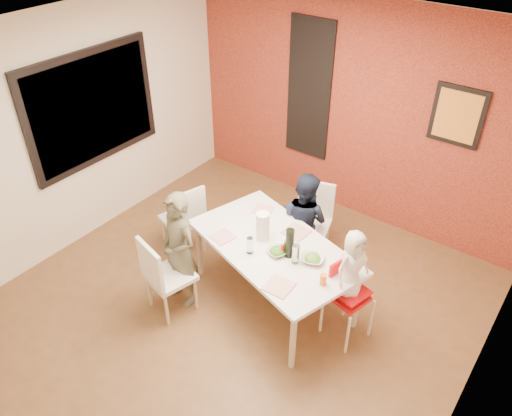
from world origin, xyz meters
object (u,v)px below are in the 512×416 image
Objects in this scene: high_chair at (346,293)px; paper_towel_roll at (263,226)px; chair_far at (313,216)px; wine_bottle at (290,243)px; dining_table at (274,250)px; chair_left at (185,217)px; child_near at (179,251)px; child_far at (304,221)px; chair_near at (162,274)px; toddler at (352,266)px.

paper_towel_roll is (-0.96, -0.02, 0.36)m from high_chair.
wine_bottle is at bearing -88.94° from chair_far.
chair_far is at bearing 95.51° from dining_table.
paper_towel_roll reaches higher than high_chair.
child_near reaches higher than chair_left.
chair_near is at bearing 67.74° from child_far.
chair_left is at bearing 177.24° from wine_bottle.
wine_bottle is (-0.62, -0.07, 0.01)m from toddler.
toddler reaches higher than dining_table.
toddler is at bearing 30.97° from child_near.
high_chair is at bearing 147.86° from child_far.
toddler is (0.91, -0.88, 0.37)m from chair_far.
paper_towel_roll reaches higher than chair_near.
dining_table is 0.82m from high_chair.
chair_near is 1.09m from paper_towel_roll.
high_chair is (1.58, 0.84, 0.01)m from chair_near.
chair_far is 1.05× the size of high_chair.
toddler is (0.89, -0.64, 0.28)m from child_far.
chair_far is 0.76× the size of child_far.
dining_table is 1.12m from chair_near.
chair_near reaches higher than dining_table.
child_near is at bearing 125.07° from high_chair.
high_chair is 2.86× the size of paper_towel_roll.
dining_table is 1.49× the size of child_near.
high_chair is (2.05, 0.01, 0.01)m from chair_left.
dining_table is 6.44× the size of paper_towel_roll.
toddler is 0.98m from paper_towel_roll.
chair_far is 1.45m from chair_left.
chair_near is 1.24× the size of toddler.
child_near is 0.87m from paper_towel_roll.
child_near reaches higher than chair_far.
paper_towel_roll is at bearing 108.72° from toddler.
chair_left is (-1.24, 0.02, -0.15)m from dining_table.
dining_table is at bearing -120.12° from chair_near.
paper_towel_roll reaches higher than chair_far.
toddler is (2.07, 0.00, 0.37)m from chair_left.
child_near is 1.70m from toddler.
dining_table is 0.94m from child_near.
child_near is at bearing 128.59° from toddler.
chair_left is 2.10m from toddler.
child_near is (-1.56, -0.60, 0.13)m from high_chair.
chair_near reaches higher than high_chair.
chair_far is (0.69, 1.70, -0.00)m from chair_near.
wine_bottle is (0.98, 0.75, 0.37)m from chair_near.
child_near reaches higher than wine_bottle.
high_chair is 1.08m from child_far.
paper_towel_roll is (-0.07, -0.88, 0.37)m from chair_far.
high_chair is at bearing 8.03° from wine_bottle.
wine_bottle is (1.45, -0.07, 0.37)m from chair_left.
child_near is 4.32× the size of paper_towel_roll.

